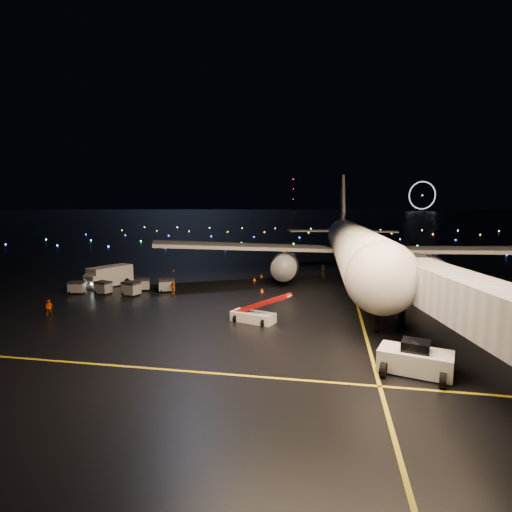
% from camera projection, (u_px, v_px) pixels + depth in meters
% --- Properties ---
extents(ground, '(2000.00, 2000.00, 0.00)m').
position_uv_depth(ground, '(318.00, 218.00, 328.96)').
color(ground, black).
rests_on(ground, ground).
extents(lane_centre, '(0.25, 80.00, 0.02)m').
position_uv_depth(lane_centre, '(355.00, 296.00, 48.74)').
color(lane_centre, gold).
rests_on(lane_centre, ground).
extents(lane_cross, '(60.00, 0.25, 0.02)m').
position_uv_depth(lane_cross, '(123.00, 366.00, 27.38)').
color(lane_cross, gold).
rests_on(lane_cross, ground).
extents(airliner, '(61.96, 59.04, 17.07)m').
position_uv_depth(airliner, '(353.00, 222.00, 59.47)').
color(airliner, silver).
rests_on(airliner, ground).
extents(pushback_tug, '(5.08, 3.64, 2.18)m').
position_uv_depth(pushback_tug, '(415.00, 357.00, 26.21)').
color(pushback_tug, silver).
rests_on(pushback_tug, ground).
extents(belt_loader, '(6.35, 3.53, 2.97)m').
position_uv_depth(belt_loader, '(253.00, 306.00, 37.65)').
color(belt_loader, silver).
rests_on(belt_loader, ground).
extents(service_truck, '(5.16, 7.78, 2.75)m').
position_uv_depth(service_truck, '(110.00, 276.00, 54.61)').
color(service_truck, silver).
rests_on(service_truck, ground).
extents(crew_b, '(0.97, 0.88, 1.63)m').
position_uv_depth(crew_b, '(49.00, 307.00, 39.98)').
color(crew_b, '#E44C00').
rests_on(crew_b, ground).
extents(crew_c, '(1.02, 0.89, 1.65)m').
position_uv_depth(crew_c, '(173.00, 287.00, 49.61)').
color(crew_c, '#E44C00').
rests_on(crew_c, ground).
extents(safety_cone_0, '(0.58, 0.58, 0.53)m').
position_uv_depth(safety_cone_0, '(262.00, 290.00, 50.64)').
color(safety_cone_0, '#E75500').
rests_on(safety_cone_0, ground).
extents(safety_cone_1, '(0.46, 0.46, 0.52)m').
position_uv_depth(safety_cone_1, '(262.00, 276.00, 61.13)').
color(safety_cone_1, '#E75500').
rests_on(safety_cone_1, ground).
extents(safety_cone_2, '(0.59, 0.59, 0.55)m').
position_uv_depth(safety_cone_2, '(254.00, 279.00, 58.09)').
color(safety_cone_2, '#E75500').
rests_on(safety_cone_2, ground).
extents(safety_cone_3, '(0.47, 0.47, 0.49)m').
position_uv_depth(safety_cone_3, '(174.00, 270.00, 66.58)').
color(safety_cone_3, '#E75500').
rests_on(safety_cone_3, ground).
extents(ferris_wheel, '(49.33, 16.80, 52.00)m').
position_uv_depth(ferris_wheel, '(422.00, 196.00, 705.11)').
color(ferris_wheel, black).
rests_on(ferris_wheel, ground).
extents(radio_mast, '(1.80, 1.80, 64.00)m').
position_uv_depth(radio_mast, '(293.00, 194.00, 764.91)').
color(radio_mast, black).
rests_on(radio_mast, ground).
extents(taxiway_lights, '(164.00, 92.00, 0.36)m').
position_uv_depth(taxiway_lights, '(303.00, 236.00, 139.65)').
color(taxiway_lights, black).
rests_on(taxiway_lights, ground).
extents(baggage_cart_0, '(2.19, 1.89, 1.56)m').
position_uv_depth(baggage_cart_0, '(142.00, 284.00, 51.67)').
color(baggage_cart_0, gray).
rests_on(baggage_cart_0, ground).
extents(baggage_cart_1, '(2.32, 2.00, 1.65)m').
position_uv_depth(baggage_cart_1, '(167.00, 285.00, 50.91)').
color(baggage_cart_1, gray).
rests_on(baggage_cart_1, ground).
extents(baggage_cart_2, '(2.33, 1.93, 1.70)m').
position_uv_depth(baggage_cart_2, '(131.00, 289.00, 48.77)').
color(baggage_cart_2, gray).
rests_on(baggage_cart_2, ground).
extents(baggage_cart_3, '(2.14, 1.76, 1.58)m').
position_uv_depth(baggage_cart_3, '(103.00, 288.00, 49.68)').
color(baggage_cart_3, gray).
rests_on(baggage_cart_3, ground).
extents(baggage_cart_4, '(2.01, 1.59, 1.53)m').
position_uv_depth(baggage_cart_4, '(77.00, 287.00, 49.89)').
color(baggage_cart_4, gray).
rests_on(baggage_cart_4, ground).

